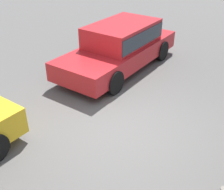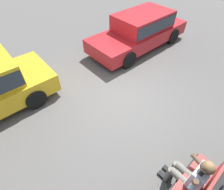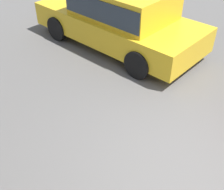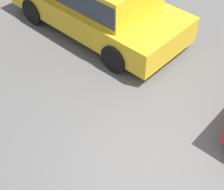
# 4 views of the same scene
# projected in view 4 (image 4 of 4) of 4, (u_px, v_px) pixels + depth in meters

# --- Properties ---
(ground_plane) EXTENTS (60.00, 60.00, 0.00)m
(ground_plane) POSITION_uv_depth(u_px,v_px,m) (154.00, 177.00, 5.34)
(ground_plane) COLOR #565451
(parked_car_mid) EXTENTS (4.31, 1.95, 1.46)m
(parked_car_mid) POSITION_uv_depth(u_px,v_px,m) (99.00, 0.00, 7.61)
(parked_car_mid) COLOR gold
(parked_car_mid) RESTS_ON ground_plane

